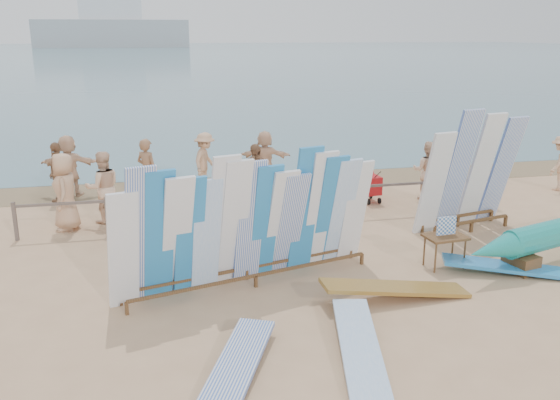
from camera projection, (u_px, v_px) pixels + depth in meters
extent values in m
plane|color=tan|center=(307.00, 268.00, 11.86)|extent=(160.00, 160.00, 0.00)
cube|color=#456E7C|center=(158.00, 53.00, 132.04)|extent=(320.00, 240.00, 0.02)
cube|color=olive|center=(248.00, 182.00, 18.62)|extent=(40.00, 2.60, 0.01)
cube|color=#999EA3|center=(112.00, 34.00, 177.26)|extent=(45.00, 8.00, 8.00)
cube|color=silver|center=(111.00, 9.00, 175.34)|extent=(18.00, 6.00, 6.00)
cube|color=#65554C|center=(276.00, 191.00, 14.46)|extent=(12.00, 0.06, 0.06)
cube|color=#65554C|center=(15.00, 221.00, 13.30)|extent=(0.08, 0.08, 0.90)
cube|color=#65554C|center=(107.00, 216.00, 13.72)|extent=(0.08, 0.08, 0.90)
cube|color=#65554C|center=(194.00, 210.00, 14.13)|extent=(0.08, 0.08, 0.90)
cube|color=#65554C|center=(276.00, 205.00, 14.55)|extent=(0.08, 0.08, 0.90)
cube|color=#65554C|center=(353.00, 200.00, 14.97)|extent=(0.08, 0.08, 0.90)
cube|color=#65554C|center=(426.00, 196.00, 15.39)|extent=(0.08, 0.08, 0.90)
cube|color=#65554C|center=(495.00, 191.00, 15.80)|extent=(0.08, 0.08, 0.90)
cube|color=brown|center=(256.00, 276.00, 10.90)|extent=(4.62, 1.32, 0.06)
cube|color=brown|center=(247.00, 268.00, 11.25)|extent=(4.62, 1.32, 0.06)
cube|color=white|center=(123.00, 251.00, 9.80)|extent=(0.62, 0.61, 2.12)
cube|color=white|center=(141.00, 237.00, 9.88)|extent=(0.66, 0.78, 2.52)
cube|color=#2781C5|center=(159.00, 236.00, 10.04)|extent=(0.66, 0.77, 2.43)
cube|color=white|center=(177.00, 237.00, 10.19)|extent=(0.70, 0.90, 2.29)
cube|color=#2781C5|center=(190.00, 236.00, 10.30)|extent=(0.65, 0.71, 2.24)
cube|color=#92BAEA|center=(206.00, 236.00, 10.45)|extent=(0.62, 0.63, 2.16)
cube|color=white|center=(222.00, 223.00, 10.54)|extent=(0.67, 0.82, 2.56)
cube|color=white|center=(234.00, 223.00, 10.66)|extent=(0.68, 0.83, 2.46)
cube|color=white|center=(250.00, 223.00, 10.80)|extent=(0.63, 0.67, 2.40)
cube|color=#2781C5|center=(265.00, 223.00, 10.96)|extent=(0.65, 0.72, 2.29)
cube|color=white|center=(280.00, 224.00, 11.11)|extent=(0.68, 0.82, 2.17)
cube|color=white|center=(290.00, 224.00, 11.23)|extent=(0.67, 0.80, 2.07)
cube|color=#2781C5|center=(305.00, 210.00, 11.31)|extent=(0.63, 0.66, 2.54)
cube|color=white|center=(318.00, 211.00, 11.46)|extent=(0.65, 0.74, 2.43)
cube|color=#2781C5|center=(328.00, 212.00, 11.58)|extent=(0.66, 0.78, 2.33)
cube|color=#92BAEA|center=(342.00, 212.00, 11.73)|extent=(0.66, 0.76, 2.23)
cube|color=white|center=(354.00, 212.00, 11.88)|extent=(0.63, 0.66, 2.16)
cube|color=brown|center=(472.00, 221.00, 13.90)|extent=(2.10, 0.52, 0.06)
cube|color=brown|center=(458.00, 216.00, 14.31)|extent=(2.10, 0.52, 0.06)
cube|color=white|center=(434.00, 184.00, 13.43)|extent=(0.71, 0.75, 2.45)
cube|color=white|center=(458.00, 171.00, 13.64)|extent=(0.75, 0.91, 2.93)
cube|color=white|center=(480.00, 171.00, 13.93)|extent=(0.75, 0.93, 2.81)
cube|color=white|center=(501.00, 171.00, 14.21)|extent=(0.75, 0.94, 2.69)
cube|color=brown|center=(521.00, 263.00, 11.64)|extent=(0.64, 0.71, 0.35)
cone|color=teal|center=(492.00, 250.00, 11.09)|extent=(1.28, 0.87, 0.54)
cube|color=brown|center=(445.00, 237.00, 11.73)|extent=(0.85, 0.64, 0.05)
cube|color=white|center=(446.00, 226.00, 11.67)|extent=(0.42, 0.07, 0.38)
cube|color=#92BAEA|center=(360.00, 357.00, 8.61)|extent=(1.12, 2.75, 0.28)
cube|color=white|center=(233.00, 380.00, 8.03)|extent=(1.63, 2.69, 0.23)
cube|color=olive|center=(395.00, 299.00, 10.46)|extent=(2.69, 0.59, 0.43)
cube|color=#2781C5|center=(513.00, 274.00, 11.56)|extent=(2.72, 1.50, 0.27)
cube|color=#B41316|center=(271.00, 206.00, 15.02)|extent=(0.62, 0.58, 0.05)
cube|color=#B41316|center=(271.00, 193.00, 15.16)|extent=(0.54, 0.27, 0.52)
cube|color=#B41316|center=(351.00, 194.00, 16.08)|extent=(0.69, 0.67, 0.05)
cube|color=#B41316|center=(345.00, 183.00, 16.16)|extent=(0.53, 0.40, 0.52)
cube|color=#B41316|center=(370.00, 184.00, 16.36)|extent=(0.46, 0.71, 0.50)
cube|color=#B41316|center=(367.00, 171.00, 16.52)|extent=(0.42, 0.18, 0.31)
imported|color=#8C6042|center=(147.00, 171.00, 16.15)|extent=(0.73, 0.70, 1.79)
imported|color=tan|center=(205.00, 161.00, 17.57)|extent=(0.93, 1.19, 1.71)
imported|color=beige|center=(69.00, 166.00, 16.86)|extent=(1.70, 0.78, 1.77)
imported|color=tan|center=(560.00, 163.00, 17.50)|extent=(1.13, 0.94, 1.64)
imported|color=#8C6042|center=(255.00, 177.00, 15.58)|extent=(1.07, 1.03, 1.76)
imported|color=tan|center=(65.00, 192.00, 13.95)|extent=(0.46, 0.92, 1.85)
imported|color=beige|center=(265.00, 158.00, 18.08)|extent=(1.64, 0.91, 1.69)
imported|color=beige|center=(427.00, 171.00, 16.48)|extent=(0.88, 0.76, 1.65)
imported|color=beige|center=(103.00, 187.00, 14.48)|extent=(0.93, 0.59, 1.78)
imported|color=#8C6042|center=(58.00, 172.00, 16.24)|extent=(0.67, 1.06, 1.68)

